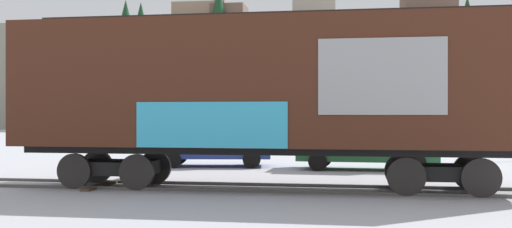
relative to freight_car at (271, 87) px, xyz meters
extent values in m
plane|color=#B2B5BC|center=(0.41, 0.00, -2.64)|extent=(260.00, 260.00, 0.00)
cube|color=#4C4742|center=(0.04, -0.72, -2.60)|extent=(59.92, 3.35, 0.08)
cube|color=#4C4742|center=(-0.04, 0.72, -2.60)|extent=(59.92, 3.35, 0.08)
cube|color=#423323|center=(-4.54, -0.24, -2.60)|extent=(0.37, 2.51, 0.07)
cube|color=#472316|center=(0.00, 0.00, 0.09)|extent=(13.28, 3.55, 3.19)
cube|color=#2D2823|center=(0.00, 0.00, 1.80)|extent=(12.49, 1.07, 0.24)
cube|color=#999999|center=(2.83, -1.28, 0.17)|extent=(2.89, 0.19, 1.76)
cube|color=#33A5CC|center=(-1.16, -1.50, -0.95)|extent=(3.69, 0.23, 1.10)
cube|color=black|center=(0.00, 0.00, -1.61)|extent=(12.94, 2.26, 0.20)
cube|color=black|center=(-4.20, -0.22, -2.13)|extent=(2.17, 1.39, 0.36)
cylinder|color=black|center=(-5.01, -0.99, -2.18)|extent=(0.93, 0.17, 0.92)
cylinder|color=black|center=(-5.09, 0.45, -2.18)|extent=(0.93, 0.17, 0.92)
cylinder|color=black|center=(-3.32, -0.90, -2.18)|extent=(0.93, 0.17, 0.92)
cylinder|color=black|center=(-3.40, 0.54, -2.18)|extent=(0.93, 0.17, 0.92)
cube|color=black|center=(4.20, 0.23, -2.13)|extent=(2.17, 1.39, 0.36)
cylinder|color=black|center=(3.39, -0.53, -2.18)|extent=(0.93, 0.17, 0.92)
cylinder|color=black|center=(3.31, 0.90, -2.18)|extent=(0.93, 0.17, 0.92)
cylinder|color=black|center=(5.09, -0.44, -2.18)|extent=(0.93, 0.17, 0.92)
cylinder|color=black|center=(5.01, 1.00, -2.18)|extent=(0.93, 0.17, 0.92)
cube|color=gray|center=(0.41, 73.58, 4.00)|extent=(117.07, 41.60, 13.28)
cube|color=#9E9384|center=(-6.76, 61.10, 12.31)|extent=(5.60, 4.20, 3.33)
cube|color=brown|center=(6.97, 61.10, 12.38)|extent=(6.70, 5.20, 3.49)
cube|color=brown|center=(-17.68, 61.10, 11.90)|extent=(4.57, 4.62, 2.53)
cube|color=#8C725B|center=(-21.34, 61.10, 12.07)|extent=(7.20, 5.24, 2.87)
cone|color=#193D23|center=(-29.22, 59.71, 12.24)|extent=(1.60, 1.60, 3.19)
cone|color=#193D23|center=(12.09, 67.30, 12.48)|extent=(1.84, 1.84, 3.69)
cone|color=#193D23|center=(-18.33, 58.53, 12.87)|extent=(2.23, 2.23, 4.45)
cone|color=#193D23|center=(-32.17, 61.53, 12.63)|extent=(1.99, 1.99, 3.97)
cone|color=#193D23|center=(-20.53, 64.16, 12.74)|extent=(2.10, 2.10, 4.20)
cube|color=navy|center=(-3.44, 6.43, -2.00)|extent=(4.47, 2.59, 0.65)
cube|color=#2D333D|center=(-3.61, 6.40, -1.31)|extent=(2.15, 1.95, 0.72)
cylinder|color=black|center=(-2.22, 7.55, -2.32)|extent=(0.67, 0.34, 0.64)
cylinder|color=black|center=(-1.87, 5.89, -2.32)|extent=(0.67, 0.34, 0.64)
cylinder|color=black|center=(-5.01, 6.98, -2.32)|extent=(0.67, 0.34, 0.64)
cylinder|color=black|center=(-4.67, 5.31, -2.32)|extent=(0.67, 0.34, 0.64)
cube|color=#1E5933|center=(2.18, 6.23, -1.96)|extent=(4.80, 1.85, 0.71)
cube|color=#2D333D|center=(1.93, 6.23, -1.27)|extent=(2.52, 1.64, 0.67)
cylinder|color=black|center=(3.79, 7.10, -2.32)|extent=(0.64, 0.23, 0.64)
cylinder|color=black|center=(3.81, 5.40, -2.32)|extent=(0.64, 0.23, 0.64)
cylinder|color=black|center=(0.54, 7.06, -2.32)|extent=(0.64, 0.23, 0.64)
cylinder|color=black|center=(0.56, 5.36, -2.32)|extent=(0.64, 0.23, 0.64)
camera|label=1|loc=(3.14, -15.66, -0.68)|focal=43.52mm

